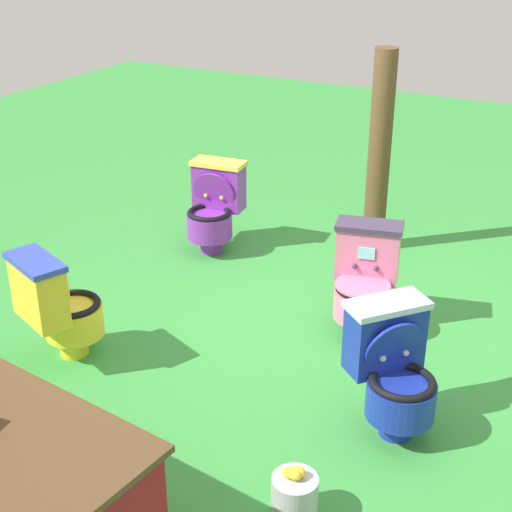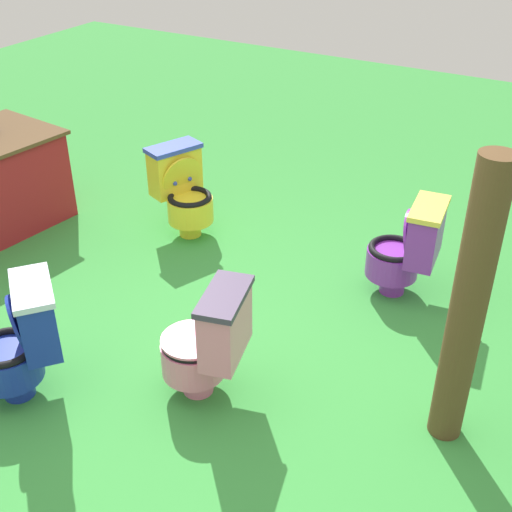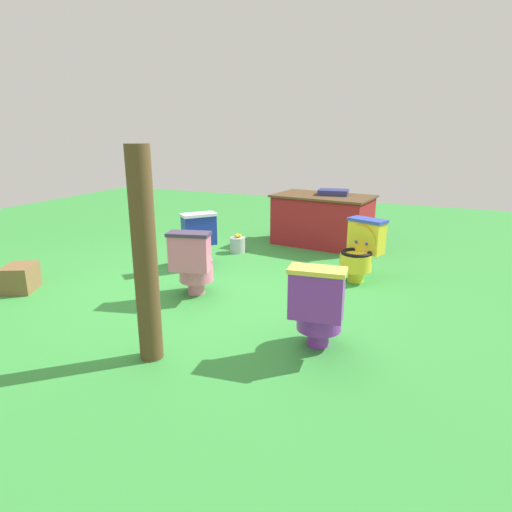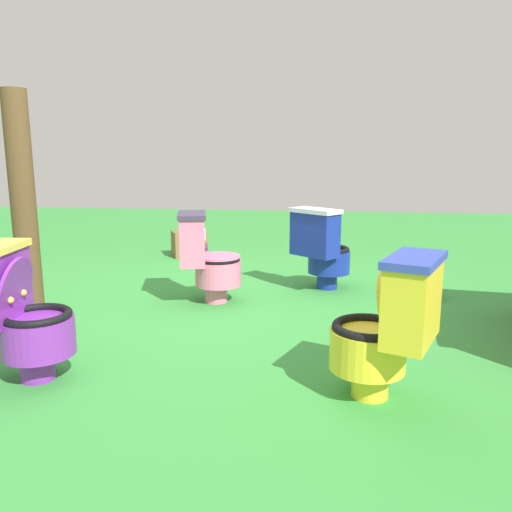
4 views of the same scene
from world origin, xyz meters
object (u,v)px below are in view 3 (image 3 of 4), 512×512
Objects in this scene: small_crate at (20,278)px; lemon_bucket at (238,244)px; toilet_blue at (197,239)px; toilet_yellow at (361,250)px; wooden_post at (145,257)px; toilet_pink at (193,263)px; toilet_purple at (318,306)px; vendor_table at (323,220)px.

small_crate is 1.37× the size of lemon_bucket.
toilet_yellow is at bearing -41.25° from toilet_blue.
wooden_post is (-1.13, -2.52, 0.44)m from toilet_yellow.
toilet_pink is at bearing 19.28° from small_crate.
toilet_pink and toilet_purple have the same top height.
small_crate is (-2.50, -3.35, -0.25)m from vendor_table.
toilet_yellow is 1.96m from lemon_bucket.
wooden_post is 4.33× the size of small_crate.
toilet_blue is 1.92× the size of small_crate.
vendor_table reaches higher than toilet_yellow.
toilet_purple is 2.63× the size of lemon_bucket.
small_crate is at bearing -174.82° from toilet_pink.
small_crate is 2.83m from lemon_bucket.
toilet_yellow is 1.00× the size of toilet_pink.
toilet_blue and toilet_pink have the same top height.
toilet_purple reaches higher than small_crate.
toilet_blue is at bearing 112.37° from wooden_post.
toilet_blue and toilet_purple have the same top height.
toilet_blue is 2.14m from vendor_table.
toilet_yellow is 1.92× the size of small_crate.
toilet_purple is at bearing -51.78° from lemon_bucket.
wooden_post reaches higher than toilet_blue.
vendor_table is 4.02m from wooden_post.
toilet_yellow is 2.63× the size of lemon_bucket.
toilet_pink is 1.42m from wooden_post.
toilet_blue is 2.58m from toilet_purple.
toilet_blue is at bearing 30.66° from toilet_yellow.
wooden_post is at bearing -76.41° from lemon_bucket.
lemon_bucket is (-0.34, 1.76, -0.25)m from toilet_pink.
lemon_bucket is (-1.89, 2.40, -0.26)m from toilet_purple.
vendor_table reaches higher than toilet_pink.
toilet_pink is at bearing -103.68° from vendor_table.
wooden_post reaches higher than vendor_table.
toilet_purple is at bearing -75.15° from vendor_table.
lemon_bucket is (-0.74, 3.04, -0.70)m from wooden_post.
toilet_blue is 1.00× the size of toilet_purple.
toilet_yellow is 1.97m from toilet_pink.
toilet_pink is (0.51, -0.91, -0.00)m from toilet_blue.
lemon_bucket is at bearing 6.01° from toilet_yellow.
vendor_table is at bearing -37.85° from toilet_yellow.
small_crate is at bearing -121.98° from lemon_bucket.
vendor_table is 4.11× the size of small_crate.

